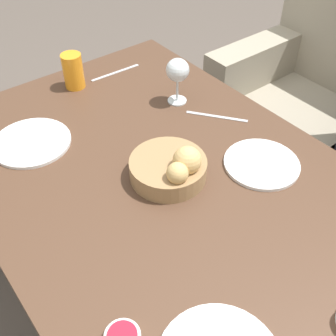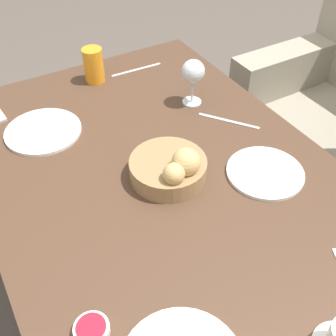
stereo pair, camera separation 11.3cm
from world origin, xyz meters
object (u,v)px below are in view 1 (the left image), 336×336
Objects in this scene: bread_basket at (171,168)px; knife_silver at (115,73)px; juice_glass at (73,71)px; fork_silver at (217,117)px; plate_far_center at (262,164)px; plate_near_left at (32,142)px; wine_glass at (178,72)px.

bread_basket is 0.60m from knife_silver.
fork_silver is (0.44, 0.27, -0.06)m from juice_glass.
juice_glass is 0.17m from knife_silver.
juice_glass is at bearing -162.97° from plate_far_center.
fork_silver is at bearing 65.57° from plate_near_left.
plate_far_center is (0.49, 0.47, 0.00)m from plate_near_left.
knife_silver is at bearing 87.03° from juice_glass.
plate_far_center is 1.36× the size of wine_glass.
bread_basket is at bearing -17.94° from knife_silver.
plate_near_left is 1.49× the size of wine_glass.
knife_silver is at bearing -167.49° from wine_glass.
bread_basket reaches higher than fork_silver.
juice_glass is (-0.69, -0.21, 0.06)m from plate_far_center.
wine_glass is 0.94× the size of fork_silver.
knife_silver is (-0.19, 0.42, -0.00)m from plate_near_left.
wine_glass reaches higher than knife_silver.
plate_far_center reaches higher than knife_silver.
fork_silver is (0.24, 0.53, -0.00)m from plate_near_left.
wine_glass is 0.31m from knife_silver.
wine_glass reaches higher than plate_far_center.
fork_silver is at bearing 114.37° from bread_basket.
plate_near_left is 0.50m from wine_glass.
bread_basket is at bearing -41.32° from wine_glass.
plate_near_left reaches higher than knife_silver.
fork_silver is (-0.25, 0.06, -0.00)m from plate_far_center.
bread_basket is at bearing -116.36° from plate_far_center.
wine_glass reaches higher than juice_glass.
bread_basket is 0.57m from juice_glass.
plate_near_left and plate_far_center have the same top height.
bread_basket is at bearing -65.63° from fork_silver.
plate_near_left is at bearing -51.93° from juice_glass.
juice_glass is (-0.57, 0.02, 0.02)m from bread_basket.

